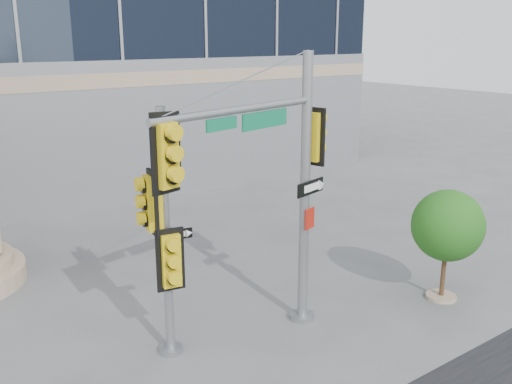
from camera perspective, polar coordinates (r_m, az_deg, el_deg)
ground at (r=13.40m, az=5.41°, el=-16.00°), size 120.00×120.00×0.00m
main_signal_pole at (r=12.55m, az=1.84°, el=2.27°), size 5.07×1.65×6.65m
secondary_signal_pole at (r=12.15m, az=-9.19°, el=-2.46°), size 0.97×0.83×5.59m
street_tree at (r=16.03m, az=18.63°, el=-3.44°), size 1.96×1.92×3.06m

